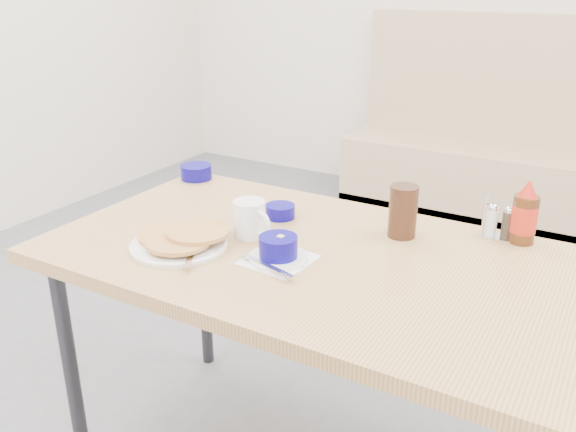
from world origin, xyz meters
The scene contains 11 objects.
booth_bench centered at (0.00, 2.78, 0.35)m, with size 1.90×0.56×1.22m.
dining_table centered at (0.00, 0.25, 0.70)m, with size 1.40×0.80×0.76m.
pancake_plate centered at (-0.31, 0.10, 0.78)m, with size 0.26×0.26×0.05m.
coffee_mug centered at (-0.19, 0.25, 0.81)m, with size 0.13×0.09×0.10m.
grits_setting centered at (-0.04, 0.16, 0.79)m, with size 0.18×0.18×0.07m.
creamer_bowl centered at (-0.64, 0.58, 0.78)m, with size 0.11×0.11×0.05m.
butter_bowl centered at (-0.19, 0.41, 0.78)m, with size 0.09×0.09×0.04m.
amber_tumbler centered at (0.18, 0.47, 0.83)m, with size 0.08×0.08×0.15m, color #351C11.
condiment_caddy centered at (0.41, 0.59, 0.80)m, with size 0.10×0.06×0.11m.
syrup_bottle centered at (0.47, 0.59, 0.84)m, with size 0.07×0.07×0.18m.
sugar_wrapper centered at (-0.42, 0.18, 0.76)m, with size 0.04×0.02×0.00m, color #FC5464.
Camera 1 is at (0.69, -1.04, 1.44)m, focal length 38.00 mm.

